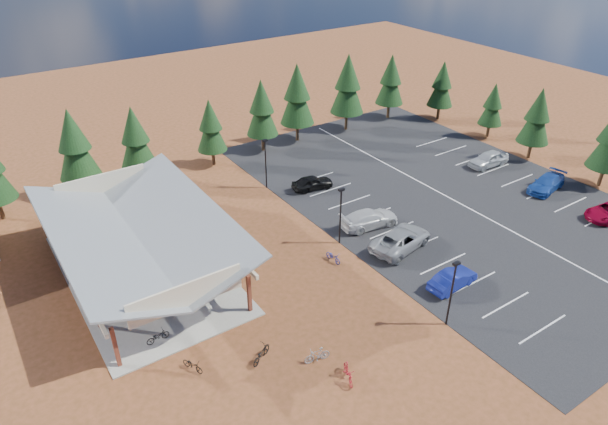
{
  "coord_description": "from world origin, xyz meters",
  "views": [
    {
      "loc": [
        -18.57,
        -27.75,
        25.17
      ],
      "look_at": [
        2.93,
        4.24,
        2.54
      ],
      "focal_mm": 32.0,
      "sensor_mm": 36.0,
      "label": 1
    }
  ],
  "objects_px": {
    "bike_1": "(97,285)",
    "bike_8": "(193,365)",
    "car_3": "(369,218)",
    "trash_bin_0": "(235,255)",
    "car_8": "(488,159)",
    "bike_4": "(182,296)",
    "car_2": "(401,239)",
    "bike_0": "(158,336)",
    "bike_11": "(348,373)",
    "lamp_post_2": "(266,160)",
    "car_4": "(312,183)",
    "bike_15": "(228,255)",
    "car_7": "(547,183)",
    "bike_12": "(261,354)",
    "bike_3": "(92,248)",
    "bike_2": "(103,257)",
    "car_1": "(453,279)",
    "bike_13": "(317,355)",
    "bike_5": "(160,270)",
    "lamp_post_0": "(452,290)",
    "trash_bin_1": "(234,253)",
    "bike_14": "(333,257)",
    "bike_7": "(158,223)",
    "bike_16": "(238,271)",
    "lamp_post_1": "(341,212)",
    "bike_pavilion": "(137,231)",
    "bike_6": "(177,239)"
  },
  "relations": [
    {
      "from": "bike_7",
      "to": "bike_16",
      "type": "distance_m",
      "value": 10.13
    },
    {
      "from": "trash_bin_0",
      "to": "car_8",
      "type": "xyz_separation_m",
      "value": [
        30.63,
        0.26,
        0.38
      ]
    },
    {
      "from": "lamp_post_2",
      "to": "lamp_post_0",
      "type": "bearing_deg",
      "value": -90.0
    },
    {
      "from": "lamp_post_0",
      "to": "bike_12",
      "type": "bearing_deg",
      "value": 160.86
    },
    {
      "from": "trash_bin_1",
      "to": "bike_8",
      "type": "xyz_separation_m",
      "value": [
        -7.65,
        -9.21,
        -0.03
      ]
    },
    {
      "from": "bike_7",
      "to": "car_4",
      "type": "xyz_separation_m",
      "value": [
        15.39,
        -1.38,
        0.15
      ]
    },
    {
      "from": "car_4",
      "to": "bike_4",
      "type": "bearing_deg",
      "value": 127.22
    },
    {
      "from": "bike_11",
      "to": "bike_13",
      "type": "bearing_deg",
      "value": 129.0
    },
    {
      "from": "bike_1",
      "to": "bike_3",
      "type": "relative_size",
      "value": 1.09
    },
    {
      "from": "bike_11",
      "to": "trash_bin_1",
      "type": "bearing_deg",
      "value": 111.2
    },
    {
      "from": "bike_3",
      "to": "bike_8",
      "type": "xyz_separation_m",
      "value": [
        1.61,
        -16.08,
        -0.19
      ]
    },
    {
      "from": "lamp_post_2",
      "to": "bike_4",
      "type": "relative_size",
      "value": 3.15
    },
    {
      "from": "bike_2",
      "to": "car_2",
      "type": "distance_m",
      "value": 23.85
    },
    {
      "from": "bike_8",
      "to": "car_3",
      "type": "distance_m",
      "value": 20.86
    },
    {
      "from": "bike_1",
      "to": "bike_3",
      "type": "xyz_separation_m",
      "value": [
        1.05,
        5.26,
        -0.04
      ]
    },
    {
      "from": "bike_4",
      "to": "car_2",
      "type": "xyz_separation_m",
      "value": [
        17.59,
        -3.63,
        0.33
      ]
    },
    {
      "from": "trash_bin_0",
      "to": "car_3",
      "type": "distance_m",
      "value": 12.31
    },
    {
      "from": "lamp_post_2",
      "to": "car_7",
      "type": "height_order",
      "value": "lamp_post_2"
    },
    {
      "from": "trash_bin_0",
      "to": "car_4",
      "type": "xyz_separation_m",
      "value": [
        11.96,
        6.39,
        0.29
      ]
    },
    {
      "from": "bike_5",
      "to": "car_2",
      "type": "bearing_deg",
      "value": -131.3
    },
    {
      "from": "car_7",
      "to": "lamp_post_2",
      "type": "bearing_deg",
      "value": -135.63
    },
    {
      "from": "bike_3",
      "to": "bike_11",
      "type": "relative_size",
      "value": 0.9
    },
    {
      "from": "bike_6",
      "to": "car_8",
      "type": "bearing_deg",
      "value": -94.37
    },
    {
      "from": "bike_1",
      "to": "bike_2",
      "type": "bearing_deg",
      "value": -16.21
    },
    {
      "from": "bike_4",
      "to": "bike_8",
      "type": "distance_m",
      "value": 6.75
    },
    {
      "from": "car_2",
      "to": "car_3",
      "type": "relative_size",
      "value": 1.11
    },
    {
      "from": "bike_pavilion",
      "to": "bike_8",
      "type": "relative_size",
      "value": 12.24
    },
    {
      "from": "bike_4",
      "to": "bike_12",
      "type": "xyz_separation_m",
      "value": [
        1.85,
        -8.04,
        -0.04
      ]
    },
    {
      "from": "lamp_post_1",
      "to": "bike_5",
      "type": "xyz_separation_m",
      "value": [
        -14.14,
        3.96,
        -2.37
      ]
    },
    {
      "from": "bike_4",
      "to": "bike_15",
      "type": "xyz_separation_m",
      "value": [
        4.96,
        2.63,
        0.03
      ]
    },
    {
      "from": "bike_16",
      "to": "lamp_post_0",
      "type": "bearing_deg",
      "value": 42.45
    },
    {
      "from": "bike_16",
      "to": "trash_bin_1",
      "type": "bearing_deg",
      "value": 166.72
    },
    {
      "from": "car_8",
      "to": "bike_0",
      "type": "bearing_deg",
      "value": -77.33
    },
    {
      "from": "car_1",
      "to": "trash_bin_0",
      "type": "bearing_deg",
      "value": 40.0
    },
    {
      "from": "bike_14",
      "to": "car_2",
      "type": "bearing_deg",
      "value": -19.88
    },
    {
      "from": "bike_0",
      "to": "car_4",
      "type": "distance_m",
      "value": 23.67
    },
    {
      "from": "bike_15",
      "to": "car_2",
      "type": "distance_m",
      "value": 14.1
    },
    {
      "from": "bike_12",
      "to": "car_4",
      "type": "xyz_separation_m",
      "value": [
        15.63,
        16.99,
        0.25
      ]
    },
    {
      "from": "trash_bin_0",
      "to": "car_3",
      "type": "bearing_deg",
      "value": -9.98
    },
    {
      "from": "bike_1",
      "to": "bike_8",
      "type": "relative_size",
      "value": 1.15
    },
    {
      "from": "bike_13",
      "to": "car_8",
      "type": "height_order",
      "value": "car_8"
    },
    {
      "from": "bike_13",
      "to": "car_7",
      "type": "bearing_deg",
      "value": 112.27
    },
    {
      "from": "bike_0",
      "to": "lamp_post_2",
      "type": "bearing_deg",
      "value": -52.38
    },
    {
      "from": "bike_15",
      "to": "car_1",
      "type": "bearing_deg",
      "value": -160.21
    },
    {
      "from": "bike_pavilion",
      "to": "trash_bin_1",
      "type": "relative_size",
      "value": 21.56
    },
    {
      "from": "lamp_post_2",
      "to": "car_4",
      "type": "bearing_deg",
      "value": -38.3
    },
    {
      "from": "bike_0",
      "to": "bike_11",
      "type": "height_order",
      "value": "bike_11"
    },
    {
      "from": "bike_5",
      "to": "bike_14",
      "type": "bearing_deg",
      "value": -134.29
    },
    {
      "from": "bike_4",
      "to": "bike_11",
      "type": "distance_m",
      "value": 13.46
    },
    {
      "from": "trash_bin_0",
      "to": "bike_11",
      "type": "distance_m",
      "value": 14.92
    }
  ]
}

